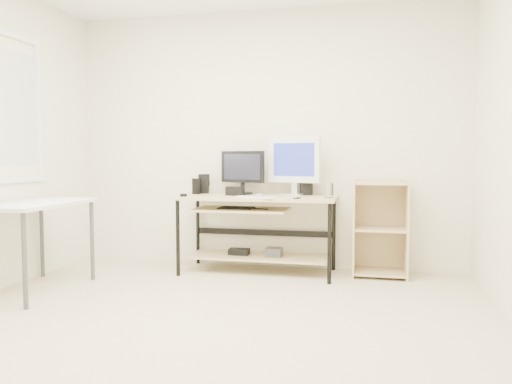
{
  "coord_description": "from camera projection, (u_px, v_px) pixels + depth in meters",
  "views": [
    {
      "loc": [
        1.02,
        -3.01,
        1.12
      ],
      "look_at": [
        0.06,
        1.3,
        0.81
      ],
      "focal_mm": 35.0,
      "sensor_mm": 36.0,
      "label": 1
    }
  ],
  "objects": [
    {
      "name": "mouse",
      "position": [
        260.0,
        195.0,
        4.67
      ],
      "size": [
        0.08,
        0.11,
        0.04
      ],
      "primitive_type": "ellipsoid",
      "rotation": [
        0.0,
        0.0,
        -0.18
      ],
      "color": "#ABABB0",
      "rests_on": "desk"
    },
    {
      "name": "shelf_unit",
      "position": [
        380.0,
        228.0,
        4.72
      ],
      "size": [
        0.5,
        0.4,
        0.9
      ],
      "color": "#CEB481",
      "rests_on": "ground"
    },
    {
      "name": "room",
      "position": [
        183.0,
        127.0,
        3.21
      ],
      "size": [
        4.01,
        4.01,
        2.62
      ],
      "color": "beige",
      "rests_on": "ground"
    },
    {
      "name": "speaker_left",
      "position": [
        204.0,
        183.0,
        5.13
      ],
      "size": [
        0.11,
        0.11,
        0.2
      ],
      "rotation": [
        0.0,
        0.0,
        0.1
      ],
      "color": "black",
      "rests_on": "desk"
    },
    {
      "name": "coaster",
      "position": [
        329.0,
        198.0,
        4.54
      ],
      "size": [
        0.13,
        0.13,
        0.01
      ],
      "primitive_type": "cylinder",
      "rotation": [
        0.0,
        0.0,
        0.35
      ],
      "color": "#AB824D",
      "rests_on": "desk"
    },
    {
      "name": "white_imac",
      "position": [
        294.0,
        161.0,
        4.87
      ],
      "size": [
        0.53,
        0.19,
        0.57
      ],
      "rotation": [
        0.0,
        0.0,
        -0.25
      ],
      "color": "silver",
      "rests_on": "desk"
    },
    {
      "name": "desk",
      "position": [
        255.0,
        218.0,
        4.82
      ],
      "size": [
        1.5,
        0.65,
        0.75
      ],
      "color": "tan",
      "rests_on": "ground"
    },
    {
      "name": "side_table",
      "position": [
        33.0,
        212.0,
        4.14
      ],
      "size": [
        0.6,
        1.0,
        0.75
      ],
      "color": "silver",
      "rests_on": "ground"
    },
    {
      "name": "audio_controller",
      "position": [
        196.0,
        186.0,
        5.02
      ],
      "size": [
        0.08,
        0.05,
        0.16
      ],
      "primitive_type": "cube",
      "rotation": [
        0.0,
        0.0,
        0.06
      ],
      "color": "black",
      "rests_on": "desk"
    },
    {
      "name": "keyboard",
      "position": [
        256.0,
        197.0,
        4.55
      ],
      "size": [
        0.39,
        0.23,
        0.01
      ],
      "primitive_type": "cube",
      "rotation": [
        0.0,
        0.0,
        -0.34
      ],
      "color": "silver",
      "rests_on": "desk"
    },
    {
      "name": "speaker_right",
      "position": [
        306.0,
        188.0,
        4.9
      ],
      "size": [
        0.14,
        0.14,
        0.13
      ],
      "primitive_type": "cube",
      "rotation": [
        0.0,
        0.0,
        0.29
      ],
      "color": "black",
      "rests_on": "desk"
    },
    {
      "name": "smartphone",
      "position": [
        297.0,
        198.0,
        4.49
      ],
      "size": [
        0.06,
        0.11,
        0.01
      ],
      "primitive_type": "cube",
      "rotation": [
        0.0,
        0.0,
        -0.05
      ],
      "color": "black",
      "rests_on": "desk"
    },
    {
      "name": "black_monitor",
      "position": [
        243.0,
        170.0,
        4.99
      ],
      "size": [
        0.47,
        0.2,
        0.43
      ],
      "rotation": [
        0.0,
        0.0,
        -0.29
      ],
      "color": "black",
      "rests_on": "desk"
    },
    {
      "name": "drinking_glass",
      "position": [
        329.0,
        189.0,
        4.53
      ],
      "size": [
        0.1,
        0.1,
        0.15
      ],
      "primitive_type": "cylinder",
      "rotation": [
        0.0,
        0.0,
        0.35
      ],
      "color": "white",
      "rests_on": "coaster"
    },
    {
      "name": "center_speaker",
      "position": [
        235.0,
        191.0,
        4.84
      ],
      "size": [
        0.18,
        0.1,
        0.09
      ],
      "primitive_type": "cube",
      "rotation": [
        0.0,
        0.0,
        -0.16
      ],
      "color": "black",
      "rests_on": "desk"
    },
    {
      "name": "volume_puck",
      "position": [
        183.0,
        195.0,
        4.72
      ],
      "size": [
        0.08,
        0.08,
        0.03
      ],
      "primitive_type": "cylinder",
      "rotation": [
        0.0,
        0.0,
        -0.3
      ],
      "color": "black",
      "rests_on": "desk"
    }
  ]
}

